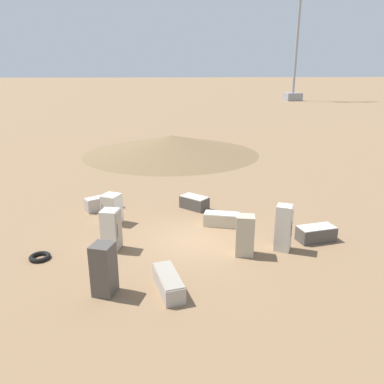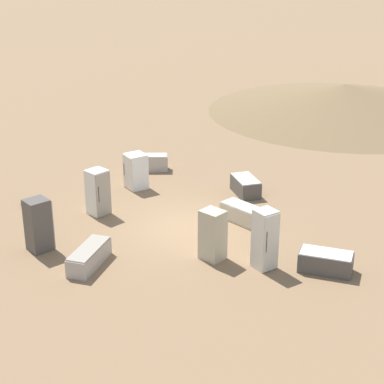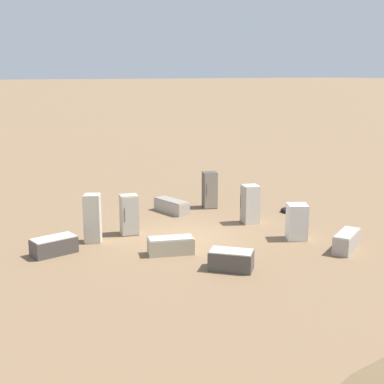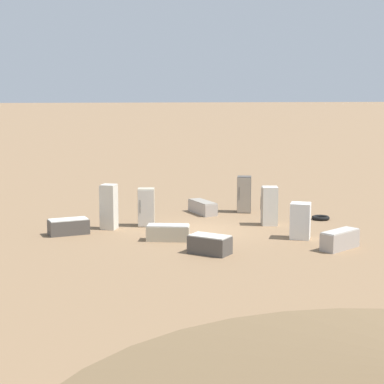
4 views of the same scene
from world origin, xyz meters
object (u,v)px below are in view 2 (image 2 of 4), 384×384
at_px(discarded_fridge_5, 39,225).
at_px(scrap_tire, 32,203).
at_px(discarded_fridge_2, 136,171).
at_px(discarded_fridge_6, 265,239).
at_px(discarded_fridge_9, 148,162).
at_px(discarded_fridge_1, 89,257).
at_px(discarded_fridge_4, 326,262).
at_px(discarded_fridge_0, 243,214).
at_px(discarded_fridge_8, 246,186).
at_px(discarded_fridge_3, 98,192).
at_px(discarded_fridge_7, 213,235).

bearing_deg(discarded_fridge_5, scrap_tire, 156.43).
distance_m(discarded_fridge_2, scrap_tire, 4.28).
height_order(discarded_fridge_2, discarded_fridge_6, discarded_fridge_6).
height_order(discarded_fridge_6, discarded_fridge_9, discarded_fridge_6).
xyz_separation_m(discarded_fridge_1, discarded_fridge_4, (6.58, 3.08, 0.01)).
bearing_deg(discarded_fridge_0, discarded_fridge_1, 169.54).
bearing_deg(discarded_fridge_4, discarded_fridge_2, -118.36).
distance_m(discarded_fridge_1, discarded_fridge_8, 7.93).
height_order(discarded_fridge_8, discarded_fridge_9, discarded_fridge_9).
distance_m(discarded_fridge_6, discarded_fridge_9, 9.73).
height_order(discarded_fridge_1, discarded_fridge_8, discarded_fridge_8).
relative_size(discarded_fridge_0, scrap_tire, 2.22).
height_order(discarded_fridge_1, discarded_fridge_5, discarded_fridge_5).
relative_size(discarded_fridge_4, discarded_fridge_5, 0.97).
distance_m(discarded_fridge_3, discarded_fridge_9, 4.95).
height_order(discarded_fridge_2, discarded_fridge_5, discarded_fridge_5).
distance_m(discarded_fridge_1, discarded_fridge_9, 8.75).
distance_m(discarded_fridge_2, discarded_fridge_4, 9.41).
xyz_separation_m(discarded_fridge_1, discarded_fridge_7, (3.18, 2.21, 0.52)).
bearing_deg(discarded_fridge_8, discarded_fridge_4, -89.17).
bearing_deg(discarded_fridge_1, discarded_fridge_3, -69.12).
relative_size(discarded_fridge_5, discarded_fridge_6, 0.92).
distance_m(discarded_fridge_0, discarded_fridge_1, 5.98).
bearing_deg(discarded_fridge_1, discarded_fridge_6, -163.90).
bearing_deg(discarded_fridge_6, discarded_fridge_9, -98.21).
distance_m(discarded_fridge_3, discarded_fridge_6, 6.98).
xyz_separation_m(discarded_fridge_0, discarded_fridge_1, (-2.89, -5.23, -0.01)).
height_order(discarded_fridge_3, discarded_fridge_5, discarded_fridge_5).
distance_m(discarded_fridge_4, discarded_fridge_7, 3.55).
xyz_separation_m(discarded_fridge_2, discarded_fridge_5, (0.20, -6.09, 0.16)).
height_order(discarded_fridge_4, scrap_tire, discarded_fridge_4).
xyz_separation_m(discarded_fridge_4, discarded_fridge_9, (-9.54, 5.16, 0.03)).
xyz_separation_m(discarded_fridge_1, discarded_fridge_8, (1.92, 7.69, 0.03)).
distance_m(discarded_fridge_0, discarded_fridge_7, 3.07).
bearing_deg(discarded_fridge_3, discarded_fridge_0, 126.44).
bearing_deg(discarded_fridge_8, discarded_fridge_5, -162.29).
relative_size(discarded_fridge_3, discarded_fridge_4, 1.00).
distance_m(discarded_fridge_5, scrap_tire, 3.96).
xyz_separation_m(discarded_fridge_5, discarded_fridge_7, (5.24, 2.07, -0.05)).
distance_m(discarded_fridge_4, discarded_fridge_5, 9.15).
bearing_deg(discarded_fridge_6, discarded_fridge_5, -43.10).
height_order(discarded_fridge_3, discarded_fridge_4, discarded_fridge_3).
relative_size(discarded_fridge_4, discarded_fridge_6, 0.89).
bearing_deg(discarded_fridge_1, discarded_fridge_4, -165.53).
bearing_deg(discarded_fridge_6, discarded_fridge_0, -116.73).
bearing_deg(discarded_fridge_0, discarded_fridge_4, -101.74).
bearing_deg(discarded_fridge_9, discarded_fridge_3, -18.35).
xyz_separation_m(discarded_fridge_8, discarded_fridge_9, (-4.87, 0.55, 0.01)).
height_order(discarded_fridge_1, discarded_fridge_9, discarded_fridge_9).
distance_m(discarded_fridge_5, discarded_fridge_7, 5.63).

